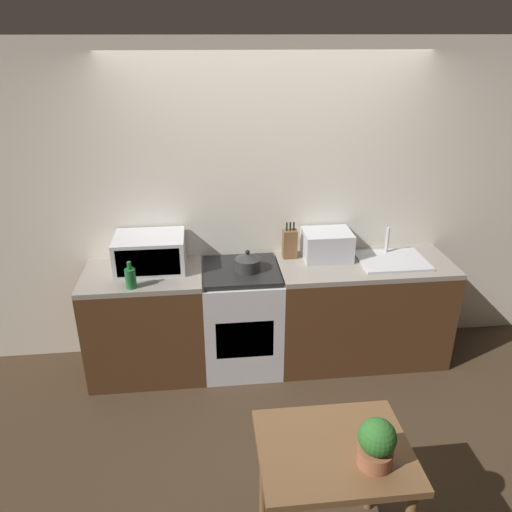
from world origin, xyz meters
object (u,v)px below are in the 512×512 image
object	(u,v)px
bottle	(131,278)
toaster_oven	(327,245)
dining_table	(333,466)
microwave	(150,252)
stove_range	(242,318)
kettle	(248,262)

from	to	relation	value
bottle	toaster_oven	distance (m)	1.59
toaster_oven	dining_table	bearing A→B (deg)	-102.12
microwave	toaster_oven	xyz separation A→B (m)	(1.43, 0.04, -0.02)
bottle	stove_range	bearing A→B (deg)	15.41
kettle	toaster_oven	bearing A→B (deg)	13.71
bottle	dining_table	distance (m)	1.95
toaster_oven	kettle	bearing A→B (deg)	-166.29
stove_range	microwave	xyz separation A→B (m)	(-0.71, 0.09, 0.59)
stove_range	toaster_oven	world-z (taller)	toaster_oven
bottle	microwave	bearing A→B (deg)	69.38
stove_range	microwave	bearing A→B (deg)	172.76
kettle	microwave	size ratio (longest dim) A/B	0.37
stove_range	bottle	world-z (taller)	bottle
stove_range	toaster_oven	distance (m)	0.93
kettle	stove_range	bearing A→B (deg)	148.76
kettle	microwave	xyz separation A→B (m)	(-0.76, 0.12, 0.06)
kettle	dining_table	xyz separation A→B (m)	(0.27, -1.73, -0.34)
microwave	bottle	world-z (taller)	microwave
stove_range	dining_table	world-z (taller)	stove_range
kettle	toaster_oven	xyz separation A→B (m)	(0.67, 0.16, 0.04)
stove_range	toaster_oven	bearing A→B (deg)	10.47
kettle	dining_table	distance (m)	1.79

